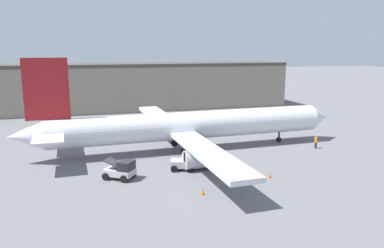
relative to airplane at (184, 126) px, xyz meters
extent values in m
plane|color=slate|center=(1.11, 0.03, -3.24)|extent=(400.00, 400.00, 0.00)
cube|color=gray|center=(-3.40, 36.59, 1.46)|extent=(72.41, 11.24, 9.39)
cube|color=#47423D|center=(-3.40, 36.59, 6.50)|extent=(72.41, 11.46, 0.70)
cylinder|color=silver|center=(1.11, 0.03, 0.05)|extent=(36.76, 4.73, 3.60)
cone|color=silver|center=(20.87, 0.65, 0.05)|extent=(2.99, 3.61, 3.53)
cone|color=silver|center=(-19.20, -0.59, 0.05)|extent=(4.06, 3.54, 3.42)
cube|color=silver|center=(-1.07, 10.97, -0.58)|extent=(3.76, 18.48, 0.50)
cube|color=silver|center=(-0.38, -11.01, -0.58)|extent=(3.76, 18.48, 0.50)
cylinder|color=#B7B7BC|center=(-0.98, 8.21, -2.05)|extent=(3.57, 2.25, 2.15)
cylinder|color=#B7B7BC|center=(-0.47, -8.26, -2.05)|extent=(3.57, 2.25, 2.15)
cube|color=maroon|center=(-16.50, -0.51, 5.42)|extent=(5.01, 0.51, 7.14)
cube|color=silver|center=(-16.62, 3.45, 0.41)|extent=(3.37, 4.42, 0.24)
cube|color=silver|center=(-16.37, -4.47, 0.41)|extent=(3.37, 4.42, 0.24)
cylinder|color=#38383D|center=(14.30, 0.44, -2.49)|extent=(0.28, 0.28, 1.49)
cylinder|color=black|center=(14.30, 0.44, -2.89)|extent=(0.71, 0.37, 0.70)
cylinder|color=#38383D|center=(-0.65, -2.36, -2.49)|extent=(0.28, 0.28, 1.49)
cylinder|color=black|center=(-0.65, -2.36, -2.79)|extent=(0.91, 0.38, 0.90)
cylinder|color=#38383D|center=(-0.80, 2.32, -2.49)|extent=(0.28, 0.28, 1.49)
cylinder|color=black|center=(-0.80, 2.32, -2.79)|extent=(0.91, 0.38, 0.90)
cylinder|color=#1E2338|center=(17.30, -4.16, -2.82)|extent=(0.28, 0.28, 0.83)
cylinder|color=orange|center=(17.30, -4.16, -2.07)|extent=(0.38, 0.38, 0.66)
sphere|color=tan|center=(17.30, -4.16, -1.62)|extent=(0.24, 0.24, 0.24)
cube|color=#B2B2B7|center=(-2.32, -7.80, -2.49)|extent=(2.90, 2.39, 0.75)
cube|color=black|center=(-1.65, -7.99, -1.58)|extent=(1.50, 1.84, 1.08)
cylinder|color=black|center=(-1.72, -8.89, -2.87)|extent=(0.79, 0.47, 0.74)
cylinder|color=black|center=(-1.24, -7.18, -2.87)|extent=(0.79, 0.47, 0.74)
cylinder|color=black|center=(-3.41, -8.42, -2.87)|extent=(0.79, 0.47, 0.74)
cylinder|color=black|center=(-2.93, -6.71, -2.87)|extent=(0.79, 0.47, 0.74)
cube|color=#B2B2B7|center=(-9.33, -8.76, -2.53)|extent=(3.53, 3.29, 0.65)
cube|color=black|center=(-8.65, -9.26, -1.73)|extent=(2.06, 2.13, 0.93)
cube|color=#333333|center=(-9.77, -8.44, -1.60)|extent=(2.28, 2.16, 0.73)
cylinder|color=black|center=(-9.04, -10.14, -2.85)|extent=(0.78, 0.68, 0.77)
cylinder|color=black|center=(-7.93, -8.64, -2.85)|extent=(0.78, 0.68, 0.77)
cylinder|color=black|center=(-10.73, -8.89, -2.85)|extent=(0.78, 0.68, 0.77)
cylinder|color=black|center=(-9.63, -7.39, -2.85)|extent=(0.78, 0.68, 0.77)
cone|color=#EF590F|center=(5.73, -12.95, -2.96)|extent=(0.36, 0.36, 0.55)
cone|color=#EF590F|center=(-2.40, -15.38, -2.96)|extent=(0.36, 0.36, 0.55)
camera|label=1|loc=(-12.54, -46.32, 10.01)|focal=35.00mm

